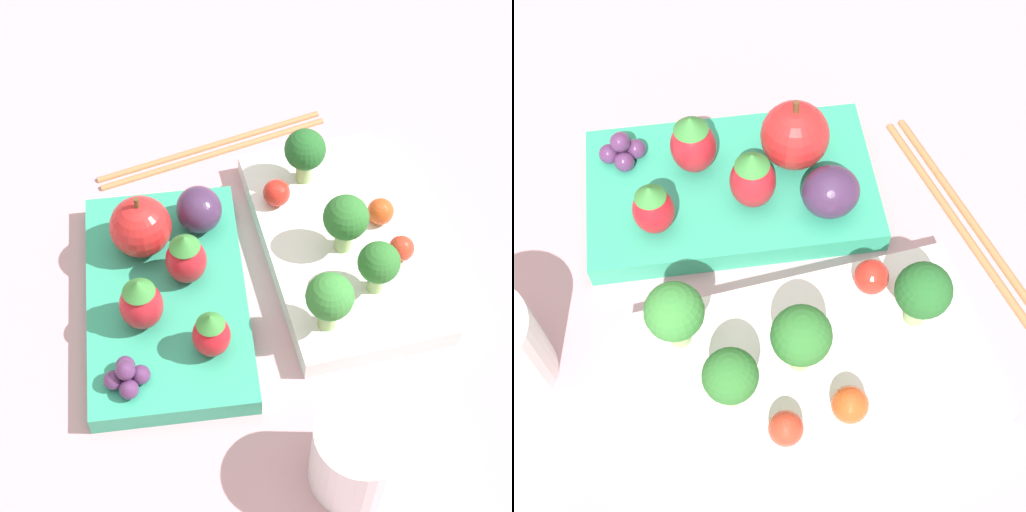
# 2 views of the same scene
# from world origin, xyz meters

# --- Properties ---
(ground_plane) EXTENTS (4.00, 4.00, 0.00)m
(ground_plane) POSITION_xyz_m (0.00, 0.00, 0.00)
(ground_plane) COLOR #C6939E
(bento_box_savoury) EXTENTS (0.21, 0.12, 0.02)m
(bento_box_savoury) POSITION_xyz_m (-0.01, 0.07, 0.01)
(bento_box_savoury) COLOR white
(bento_box_savoury) RESTS_ON ground_plane
(bento_box_fruit) EXTENTS (0.21, 0.14, 0.02)m
(bento_box_fruit) POSITION_xyz_m (0.01, -0.07, 0.01)
(bento_box_fruit) COLOR #33A87F
(bento_box_fruit) RESTS_ON ground_plane
(broccoli_floret_0) EXTENTS (0.04, 0.04, 0.05)m
(broccoli_floret_0) POSITION_xyz_m (0.00, 0.07, 0.05)
(broccoli_floret_0) COLOR #93B770
(broccoli_floret_0) RESTS_ON bento_box_savoury
(broccoli_floret_1) EXTENTS (0.03, 0.03, 0.05)m
(broccoli_floret_1) POSITION_xyz_m (-0.08, 0.06, 0.05)
(broccoli_floret_1) COLOR #93B770
(broccoli_floret_1) RESTS_ON bento_box_savoury
(broccoli_floret_2) EXTENTS (0.03, 0.03, 0.05)m
(broccoli_floret_2) POSITION_xyz_m (0.04, 0.08, 0.05)
(broccoli_floret_2) COLOR #93B770
(broccoli_floret_2) RESTS_ON bento_box_savoury
(broccoli_floret_3) EXTENTS (0.03, 0.03, 0.05)m
(broccoli_floret_3) POSITION_xyz_m (0.07, 0.04, 0.05)
(broccoli_floret_3) COLOR #93B770
(broccoli_floret_3) RESTS_ON bento_box_savoury
(cherry_tomato_0) EXTENTS (0.02, 0.02, 0.02)m
(cherry_tomato_0) POSITION_xyz_m (-0.06, 0.03, 0.03)
(cherry_tomato_0) COLOR red
(cherry_tomato_0) RESTS_ON bento_box_savoury
(cherry_tomato_1) EXTENTS (0.02, 0.02, 0.02)m
(cherry_tomato_1) POSITION_xyz_m (-0.02, 0.11, 0.03)
(cherry_tomato_1) COLOR #DB4C1E
(cherry_tomato_1) RESTS_ON bento_box_savoury
(cherry_tomato_2) EXTENTS (0.02, 0.02, 0.02)m
(cherry_tomato_2) POSITION_xyz_m (0.02, 0.11, 0.03)
(cherry_tomato_2) COLOR red
(cherry_tomato_2) RESTS_ON bento_box_savoury
(apple) EXTENTS (0.05, 0.05, 0.06)m
(apple) POSITION_xyz_m (-0.04, -0.08, 0.04)
(apple) COLOR red
(apple) RESTS_ON bento_box_fruit
(strawberry_0) EXTENTS (0.03, 0.03, 0.05)m
(strawberry_0) POSITION_xyz_m (0.03, -0.09, 0.04)
(strawberry_0) COLOR red
(strawberry_0) RESTS_ON bento_box_fruit
(strawberry_1) EXTENTS (0.03, 0.03, 0.04)m
(strawberry_1) POSITION_xyz_m (0.07, -0.05, 0.04)
(strawberry_1) COLOR red
(strawberry_1) RESTS_ON bento_box_fruit
(strawberry_2) EXTENTS (0.03, 0.03, 0.05)m
(strawberry_2) POSITION_xyz_m (-0.00, -0.05, 0.04)
(strawberry_2) COLOR red
(strawberry_2) RESTS_ON bento_box_fruit
(plum) EXTENTS (0.04, 0.04, 0.04)m
(plum) POSITION_xyz_m (-0.05, -0.03, 0.04)
(plum) COLOR #42284C
(plum) RESTS_ON bento_box_fruit
(grape_cluster) EXTENTS (0.03, 0.03, 0.02)m
(grape_cluster) POSITION_xyz_m (0.08, -0.11, 0.03)
(grape_cluster) COLOR #562D5B
(grape_cluster) RESTS_ON bento_box_fruit
(drinking_cup) EXTENTS (0.06, 0.06, 0.07)m
(drinking_cup) POSITION_xyz_m (0.17, 0.03, 0.03)
(drinking_cup) COLOR white
(drinking_cup) RESTS_ON ground_plane
(chopsticks_pair) EXTENTS (0.05, 0.21, 0.01)m
(chopsticks_pair) POSITION_xyz_m (-0.14, -0.01, 0.00)
(chopsticks_pair) COLOR #A37547
(chopsticks_pair) RESTS_ON ground_plane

